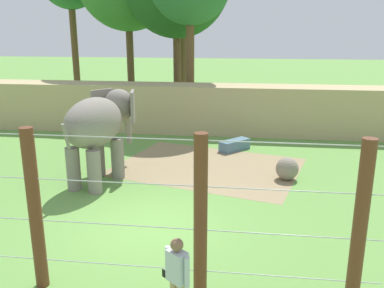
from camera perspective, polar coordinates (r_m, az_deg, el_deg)
name	(u,v)px	position (r m, az deg, el deg)	size (l,w,h in m)	color
ground_plane	(152,226)	(11.17, -5.50, -11.04)	(120.00, 120.00, 0.00)	#609342
dirt_patch	(208,167)	(15.54, 2.13, -3.11)	(6.49, 4.77, 0.01)	#937F5B
embankment_wall	(197,108)	(20.49, 0.74, 4.87)	(36.00, 1.80, 2.31)	tan
elephant	(99,125)	(13.96, -12.55, 2.60)	(2.04, 3.88, 2.92)	gray
enrichment_ball	(287,169)	(14.51, 12.85, -3.30)	(0.77, 0.77, 0.77)	gray
cable_fence	(116,215)	(8.01, -10.34, -9.50)	(9.72, 0.25, 3.26)	brown
zookeeper	(177,279)	(7.40, -2.03, -17.87)	(0.54, 0.43, 1.67)	tan
feed_trough	(235,145)	(17.63, 5.83, -0.15)	(1.32, 1.37, 0.44)	slate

